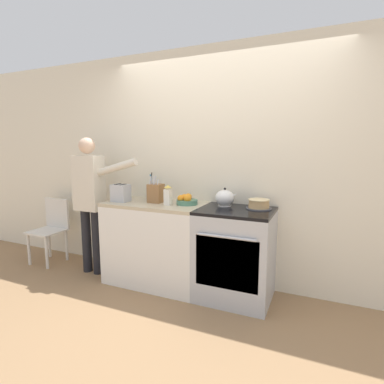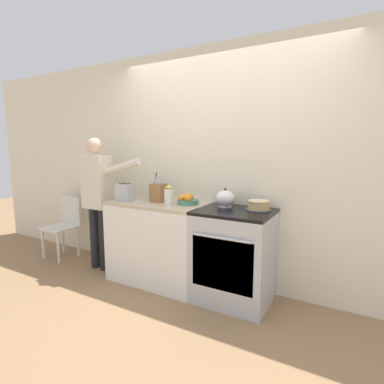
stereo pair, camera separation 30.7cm
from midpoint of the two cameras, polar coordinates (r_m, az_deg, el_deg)
The scene contains 13 objects.
ground_plane at distance 3.11m, azimuth -1.82°, elevation -20.82°, with size 16.00×16.00×0.00m, color #93704C.
wall_back at distance 3.29m, azimuth 2.73°, elevation 4.61°, with size 8.00×0.04×2.60m.
counter_cabinet at distance 3.46m, azimuth -9.42°, elevation -9.54°, with size 1.10×0.60×0.92m.
stove_range at distance 3.08m, azimuth 5.29°, elevation -11.75°, with size 0.73×0.63×0.92m.
layer_cake at distance 3.01m, azimuth 9.79°, elevation -2.34°, with size 0.25×0.25×0.10m.
tea_kettle at distance 3.11m, azimuth 3.50°, elevation -1.17°, with size 0.24×0.20×0.19m.
knife_block at distance 3.35m, azimuth -9.52°, elevation -0.22°, with size 0.15×0.15×0.30m.
utensil_crock at distance 3.59m, azimuth -10.11°, elevation -0.23°, with size 0.11×0.11×0.31m.
fruit_bowl at distance 3.19m, azimuth -3.80°, elevation -1.54°, with size 0.23×0.23×0.11m.
toaster at distance 3.49m, azimuth -15.91°, elevation -0.20°, with size 0.20×0.15×0.20m.
milk_carton at distance 3.17m, azimuth -7.37°, elevation -0.69°, with size 0.07×0.07×0.21m.
person_baker at distance 3.79m, azimuth -21.11°, elevation -0.35°, with size 0.93×0.20×1.64m.
dining_chair at distance 4.52m, azimuth -26.92°, elevation -5.79°, with size 0.40×0.40×0.84m.
Camera 1 is at (1.03, -2.52, 1.52)m, focal length 28.00 mm.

